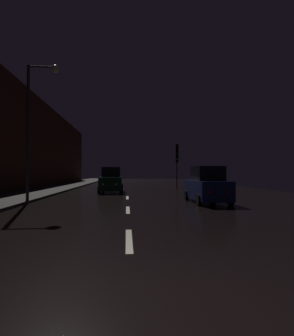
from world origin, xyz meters
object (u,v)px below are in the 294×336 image
object	(u,v)px
streetlamp_overhead	(37,111)
car_approaching_headlights	(111,181)
car_parked_right_near	(207,186)
traffic_light_far_right	(177,157)

from	to	relation	value
streetlamp_overhead	car_approaching_headlights	distance (m)	9.32
streetlamp_overhead	car_parked_right_near	bearing A→B (deg)	-2.12
traffic_light_far_right	car_approaching_headlights	xyz separation A→B (m)	(-6.51, -4.43, -2.37)
traffic_light_far_right	car_parked_right_near	world-z (taller)	traffic_light_far_right
streetlamp_overhead	car_parked_right_near	distance (m)	10.14
traffic_light_far_right	car_parked_right_near	xyz separation A→B (m)	(-0.80, -12.40, -2.42)
car_approaching_headlights	traffic_light_far_right	bearing A→B (deg)	124.21
traffic_light_far_right	car_parked_right_near	bearing A→B (deg)	-3.31
car_parked_right_near	car_approaching_headlights	bearing A→B (deg)	35.64
traffic_light_far_right	streetlamp_overhead	world-z (taller)	streetlamp_overhead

